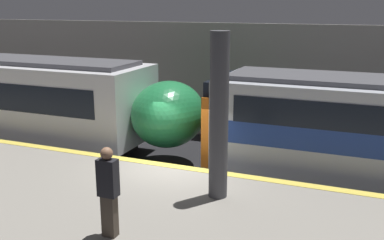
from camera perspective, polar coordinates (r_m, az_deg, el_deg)
The scene contains 5 objects.
ground_plane at distance 13.23m, azimuth -2.16°, elevation -9.76°, with size 120.00×120.00×0.00m, color black.
platform at distance 10.92m, azimuth -7.92°, elevation -12.47°, with size 40.00×5.21×1.02m.
station_rear_barrier at distance 18.31m, azimuth 5.97°, elevation 4.76°, with size 50.00×0.15×4.71m.
support_pillar_near at distance 10.23m, azimuth 3.43°, elevation 0.38°, with size 0.44×0.44×3.87m.
person_waiting at distance 8.86m, azimuth -10.57°, elevation -8.66°, with size 0.38×0.24×1.83m.
Camera 1 is at (4.98, -10.98, 5.44)m, focal length 42.00 mm.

